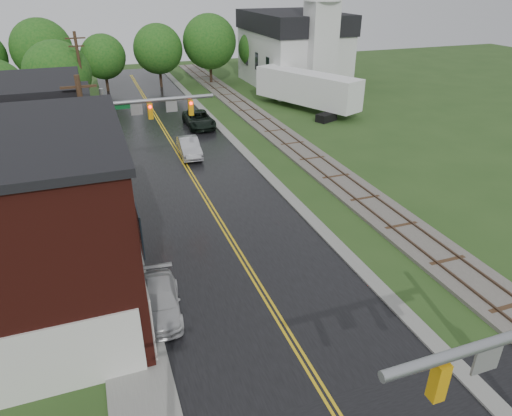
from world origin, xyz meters
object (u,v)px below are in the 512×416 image
utility_pole_c (82,79)px  pickup_white (160,301)px  utility_pole_b (90,154)px  tree_left_e (59,76)px  church (296,42)px  suv_dark (199,119)px  semi_trailer (307,88)px  sedan_silver (189,147)px  traffic_signal_far (140,120)px

utility_pole_c → pickup_white: (2.03, -30.78, -4.11)m
utility_pole_b → tree_left_e: 23.99m
church → suv_dark: (-16.50, -13.44, -5.08)m
utility_pole_b → semi_trailer: (23.21, 20.62, -2.31)m
tree_left_e → sedan_silver: size_ratio=1.81×
sedan_silver → tree_left_e: bearing=128.8°
traffic_signal_far → suv_dark: 15.60m
suv_dark → sedan_silver: bearing=-109.1°
utility_pole_c → semi_trailer: (23.21, -1.38, -2.31)m
church → utility_pole_c: (-26.80, -9.74, -1.11)m
suv_dark → pickup_white: (-8.27, -27.08, -0.14)m
church → suv_dark: 21.88m
pickup_white → traffic_signal_far: bearing=90.2°
utility_pole_b → pickup_white: size_ratio=2.12×
traffic_signal_far → tree_left_e: (-5.38, 18.90, -0.16)m
traffic_signal_far → utility_pole_b: bearing=-123.7°
church → utility_pole_b: 41.55m
church → suv_dark: church is taller
semi_trailer → utility_pole_b: bearing=-138.4°
traffic_signal_far → tree_left_e: size_ratio=0.90×
utility_pole_c → semi_trailer: utility_pole_c is taller
pickup_white → tree_left_e: bearing=102.7°
utility_pole_b → sedan_silver: utility_pole_b is taller
utility_pole_c → suv_dark: (10.30, -3.70, -3.96)m
traffic_signal_far → pickup_white: (-1.30, -13.78, -4.36)m
utility_pole_b → utility_pole_c: same height
traffic_signal_far → utility_pole_c: bearing=101.1°
utility_pole_b → sedan_silver: size_ratio=2.00×
tree_left_e → pickup_white: tree_left_e is taller
utility_pole_b → semi_trailer: utility_pole_b is taller
church → sedan_silver: church is taller
church → utility_pole_b: church is taller
suv_dark → traffic_signal_far: bearing=-117.6°
utility_pole_c → suv_dark: size_ratio=1.65×
semi_trailer → church: bearing=72.1°
church → pickup_white: size_ratio=4.72×
traffic_signal_far → tree_left_e: tree_left_e is taller
church → tree_left_e: church is taller
church → utility_pole_b: bearing=-130.2°
utility_pole_b → tree_left_e: size_ratio=1.10×
church → semi_trailer: size_ratio=1.51×
traffic_signal_far → sedan_silver: size_ratio=1.63×
utility_pole_c → pickup_white: size_ratio=2.12×
utility_pole_c → tree_left_e: bearing=137.2°
sedan_silver → semi_trailer: semi_trailer is taller
utility_pole_c → semi_trailer: bearing=-3.4°
utility_pole_b → tree_left_e: utility_pole_b is taller
church → pickup_white: church is taller
suv_dark → pickup_white: bearing=-107.0°
pickup_white → church: bearing=64.1°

